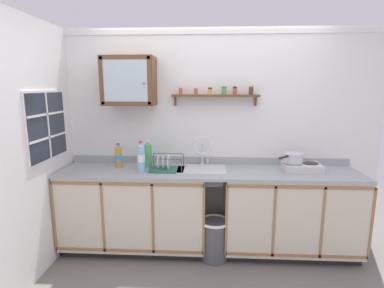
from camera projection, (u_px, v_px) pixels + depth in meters
floor at (208, 271)px, 2.95m from camera, size 6.18×6.18×0.00m
back_wall at (209, 137)px, 3.42m from camera, size 3.78×0.07×2.41m
side_wall_left at (20, 156)px, 2.55m from camera, size 0.05×3.49×2.41m
lower_cabinet_run at (135, 210)px, 3.30m from camera, size 1.55×0.59×0.88m
lower_cabinet_run_right at (290, 214)px, 3.21m from camera, size 1.42×0.59×0.88m
countertop at (209, 172)px, 3.17m from camera, size 3.14×0.61×0.03m
backsplash at (209, 160)px, 3.43m from camera, size 3.14×0.02×0.08m
sink at (202, 170)px, 3.21m from camera, size 0.51×0.42×0.48m
hot_plate_stove at (302, 167)px, 3.14m from camera, size 0.38×0.26×0.08m
saucepan at (293, 157)px, 3.14m from camera, size 0.29×0.28×0.11m
bottle_soda_green_0 at (148, 155)px, 3.26m from camera, size 0.08×0.08×0.31m
bottle_water_blue_1 at (141, 158)px, 3.06m from camera, size 0.08×0.08×0.33m
bottle_juice_amber_2 at (118, 156)px, 3.26m from camera, size 0.08×0.08×0.27m
dish_rack at (166, 167)px, 3.17m from camera, size 0.36×0.27×0.17m
wall_cabinet at (129, 81)px, 3.17m from camera, size 0.55×0.32×0.51m
spice_shelf at (216, 95)px, 3.23m from camera, size 0.94×0.14×0.22m
window at (47, 126)px, 2.93m from camera, size 0.03×0.71×0.68m
trash_bin at (214, 239)px, 3.11m from camera, size 0.32×0.32×0.44m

